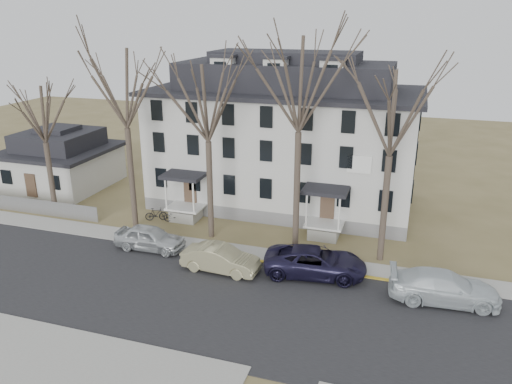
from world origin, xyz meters
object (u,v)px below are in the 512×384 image
(bicycle_right, at_px, (156,215))
(bicycle_left, at_px, (175,217))
(boarding_house, at_px, (284,138))
(car_navy, at_px, (315,262))
(tree_mid_right, at_px, (394,108))
(car_white, at_px, (444,288))
(tree_center, at_px, (300,78))
(tree_bungalow, at_px, (41,110))
(tree_far_left, at_px, (123,83))
(tree_mid_left, at_px, (207,98))
(small_house, at_px, (62,161))
(car_tan, at_px, (221,259))
(car_silver, at_px, (150,238))

(bicycle_right, bearing_deg, bicycle_left, -110.43)
(boarding_house, height_order, car_navy, boarding_house)
(tree_mid_right, distance_m, car_navy, 9.99)
(boarding_house, distance_m, tree_mid_right, 12.51)
(tree_mid_right, relative_size, bicycle_left, 7.26)
(tree_mid_right, height_order, car_white, tree_mid_right)
(tree_center, height_order, bicycle_right, tree_center)
(bicycle_right, bearing_deg, car_navy, -133.84)
(tree_bungalow, bearing_deg, tree_mid_right, 0.00)
(boarding_house, bearing_deg, tree_center, -69.80)
(tree_far_left, relative_size, tree_mid_left, 1.08)
(small_house, xyz_separation_m, tree_bungalow, (4.00, -6.20, 5.87))
(small_house, distance_m, car_white, 33.74)
(small_house, xyz_separation_m, bicycle_right, (12.00, -4.88, -1.76))
(bicycle_left, bearing_deg, bicycle_right, 86.78)
(bicycle_left, bearing_deg, tree_far_left, 112.48)
(boarding_house, height_order, small_house, boarding_house)
(small_house, xyz_separation_m, car_navy, (24.99, -9.45, -1.42))
(boarding_house, xyz_separation_m, tree_bungalow, (-16.00, -8.15, 2.74))
(tree_mid_right, relative_size, car_navy, 2.13)
(tree_mid_left, distance_m, bicycle_left, 9.89)
(car_navy, bearing_deg, car_white, -103.77)
(car_navy, bearing_deg, bicycle_left, 60.25)
(small_house, xyz_separation_m, tree_far_left, (11.00, -6.20, 8.09))
(small_house, height_order, car_white, small_house)
(tree_mid_left, bearing_deg, tree_center, 0.00)
(tree_mid_left, bearing_deg, small_house, 159.97)
(tree_far_left, relative_size, car_tan, 2.90)
(bicycle_left, height_order, bicycle_right, bicycle_right)
(tree_bungalow, bearing_deg, bicycle_right, 9.36)
(small_house, relative_size, bicycle_right, 5.30)
(tree_bungalow, bearing_deg, car_tan, -16.23)
(small_house, height_order, tree_far_left, tree_far_left)
(tree_mid_right, bearing_deg, bicycle_right, 175.44)
(tree_mid_left, xyz_separation_m, bicycle_left, (-3.51, 1.42, -9.14))
(tree_far_left, height_order, tree_bungalow, tree_far_left)
(small_house, height_order, tree_mid_left, tree_mid_left)
(tree_far_left, xyz_separation_m, tree_mid_left, (6.00, 0.00, -0.74))
(boarding_house, distance_m, tree_mid_left, 9.66)
(tree_far_left, height_order, tree_mid_right, tree_far_left)
(car_tan, distance_m, bicycle_left, 8.44)
(tree_mid_right, distance_m, car_tan, 13.40)
(tree_mid_left, bearing_deg, tree_far_left, 180.00)
(tree_mid_left, bearing_deg, tree_mid_right, 0.00)
(tree_bungalow, distance_m, car_silver, 12.78)
(car_tan, distance_m, bicycle_right, 9.49)
(tree_mid_left, xyz_separation_m, tree_bungalow, (-13.00, 0.00, -1.48))
(car_tan, distance_m, car_white, 12.64)
(car_navy, distance_m, car_white, 7.18)
(car_white, height_order, bicycle_left, car_white)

